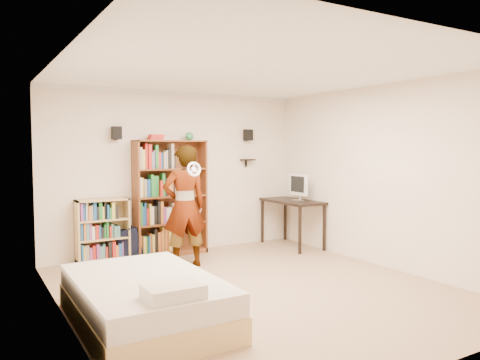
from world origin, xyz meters
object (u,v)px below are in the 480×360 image
object	(u,v)px
tall_bookshelf	(170,198)
low_bookshelf	(103,231)
computer_desk	(292,223)
person	(185,206)
daybed	(145,295)

from	to	relation	value
tall_bookshelf	low_bookshelf	size ratio (longest dim) A/B	1.92
low_bookshelf	computer_desk	xyz separation A→B (m)	(3.23, -0.52, -0.08)
person	daybed	bearing A→B (deg)	63.03
tall_bookshelf	daybed	size ratio (longest dim) A/B	0.95
low_bookshelf	computer_desk	size ratio (longest dim) A/B	0.80
low_bookshelf	daybed	xyz separation A→B (m)	(-0.27, -2.74, -0.20)
tall_bookshelf	computer_desk	size ratio (longest dim) A/B	1.55
computer_desk	daybed	xyz separation A→B (m)	(-3.50, -2.22, -0.12)
computer_desk	daybed	world-z (taller)	computer_desk
tall_bookshelf	computer_desk	distance (m)	2.24
computer_desk	daybed	distance (m)	4.15
low_bookshelf	daybed	bearing A→B (deg)	-95.72
tall_bookshelf	low_bookshelf	bearing A→B (deg)	178.63
daybed	low_bookshelf	bearing A→B (deg)	84.28
computer_desk	person	bearing A→B (deg)	-171.61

